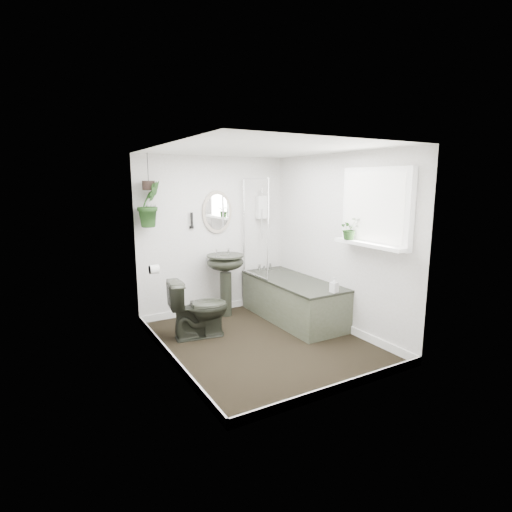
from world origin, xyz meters
TOP-DOWN VIEW (x-y plane):
  - floor at (0.00, 0.00)m, footprint 2.30×2.80m
  - ceiling at (0.00, 0.00)m, footprint 2.30×2.80m
  - wall_back at (0.00, 1.41)m, footprint 2.30×0.02m
  - wall_front at (0.00, -1.41)m, footprint 2.30×0.02m
  - wall_left at (-1.16, 0.00)m, footprint 0.02×2.80m
  - wall_right at (1.16, 0.00)m, footprint 0.02×2.80m
  - skirting at (0.00, 0.00)m, footprint 2.30×2.80m
  - bathtub at (0.80, 0.50)m, footprint 0.72×1.72m
  - bath_screen at (0.47, 0.99)m, footprint 0.04×0.72m
  - shower_box at (0.80, 1.34)m, footprint 0.20×0.10m
  - oval_mirror at (0.05, 1.37)m, footprint 0.46×0.03m
  - wall_sconce at (-0.35, 1.36)m, footprint 0.04×0.04m
  - toilet_roll_holder at (-1.10, 0.70)m, footprint 0.11×0.11m
  - window_recess at (1.09, -0.70)m, footprint 0.08×1.00m
  - window_sill at (1.02, -0.70)m, footprint 0.18×1.00m
  - window_blinds at (1.04, -0.70)m, footprint 0.01×0.86m
  - toilet at (-0.60, 0.55)m, footprint 0.79×0.52m
  - pedestal_sink at (0.05, 1.12)m, footprint 0.56×0.49m
  - sill_plant at (0.98, -0.40)m, footprint 0.28×0.26m
  - hanging_plant at (-0.97, 1.25)m, footprint 0.41×0.37m
  - soap_bottle at (0.87, -0.29)m, footprint 0.10×0.10m
  - hanging_pot at (-0.97, 1.25)m, footprint 0.16×0.16m

SIDE VIEW (x-z plane):
  - floor at x=0.00m, z-range -0.02..0.00m
  - skirting at x=0.00m, z-range 0.00..0.10m
  - bathtub at x=0.80m, z-range 0.00..0.58m
  - toilet at x=-0.60m, z-range 0.00..0.75m
  - pedestal_sink at x=0.05m, z-range 0.00..0.91m
  - soap_bottle at x=0.87m, z-range 0.58..0.77m
  - toilet_roll_holder at x=-1.10m, z-range 0.84..0.96m
  - wall_back at x=0.00m, z-range 0.00..2.30m
  - wall_front at x=0.00m, z-range 0.00..2.30m
  - wall_left at x=-1.16m, z-range 0.00..2.30m
  - wall_right at x=1.16m, z-range 0.00..2.30m
  - window_sill at x=1.02m, z-range 1.21..1.25m
  - bath_screen at x=0.47m, z-range 0.58..1.98m
  - sill_plant at x=0.98m, z-range 1.25..1.52m
  - wall_sconce at x=-0.35m, z-range 1.29..1.51m
  - oval_mirror at x=0.05m, z-range 1.19..1.81m
  - shower_box at x=0.80m, z-range 1.38..1.73m
  - window_recess at x=1.09m, z-range 1.20..2.10m
  - window_blinds at x=1.04m, z-range 1.27..2.03m
  - hanging_plant at x=-0.97m, z-range 1.35..1.95m
  - hanging_pot at x=-0.97m, z-range 1.83..1.95m
  - ceiling at x=0.00m, z-range 2.30..2.32m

